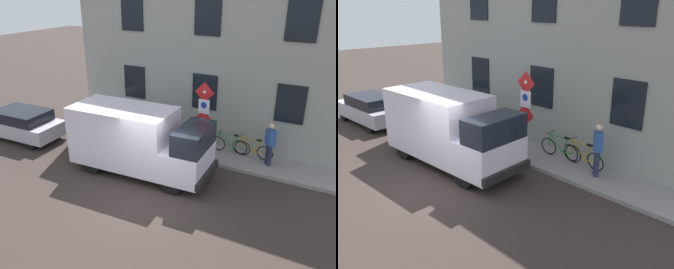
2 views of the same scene
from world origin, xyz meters
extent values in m
plane|color=#362C28|center=(0.00, 0.00, 0.00)|extent=(80.00, 80.00, 0.00)
cube|color=gray|center=(4.19, 0.00, 0.07)|extent=(1.72, 14.76, 0.14)
cube|color=gray|center=(5.40, 0.00, 3.82)|extent=(0.70, 12.76, 7.63)
cube|color=black|center=(5.03, -3.51, 2.44)|extent=(0.06, 1.10, 1.50)
cube|color=black|center=(5.03, 0.00, 2.44)|extent=(0.06, 1.10, 1.50)
cube|color=black|center=(5.03, 3.51, 2.44)|extent=(0.06, 1.10, 1.50)
cube|color=black|center=(5.03, -3.51, 5.50)|extent=(0.06, 1.10, 1.50)
cube|color=black|center=(5.03, 0.00, 5.50)|extent=(0.06, 1.10, 1.50)
cube|color=black|center=(5.03, 3.51, 5.50)|extent=(0.06, 1.10, 1.50)
cylinder|color=#474C47|center=(3.58, -0.60, 1.64)|extent=(0.09, 0.09, 3.00)
pyramid|color=silver|center=(3.50, -0.60, 2.89)|extent=(0.05, 0.50, 0.50)
pyramid|color=red|center=(3.50, -0.60, 2.89)|extent=(0.03, 0.56, 0.56)
cube|color=white|center=(3.52, -0.60, 2.34)|extent=(0.05, 0.44, 0.56)
cylinder|color=#1933B2|center=(3.49, -0.60, 2.40)|extent=(0.01, 0.24, 0.24)
pyramid|color=silver|center=(3.50, -0.60, 1.79)|extent=(0.05, 0.50, 0.50)
pyramid|color=red|center=(3.50, -0.60, 1.79)|extent=(0.03, 0.56, 0.56)
cube|color=white|center=(1.60, 1.80, 1.41)|extent=(2.17, 3.89, 2.18)
cube|color=white|center=(1.72, -0.79, 0.87)|extent=(2.06, 1.49, 1.10)
cube|color=black|center=(1.73, -1.00, 1.77)|extent=(1.96, 1.07, 0.84)
cube|color=black|center=(1.75, -1.54, 0.50)|extent=(2.01, 0.25, 0.28)
cylinder|color=black|center=(2.59, -0.52, 0.38)|extent=(0.25, 0.77, 0.76)
cylinder|color=black|center=(0.83, -0.60, 0.38)|extent=(0.25, 0.77, 0.76)
cylinder|color=black|center=(2.43, 2.81, 0.38)|extent=(0.25, 0.77, 0.76)
cylinder|color=black|center=(0.67, 2.73, 0.38)|extent=(0.25, 0.77, 0.76)
cube|color=#B9B3BF|center=(1.78, 7.77, 0.58)|extent=(1.89, 4.06, 0.64)
cube|color=black|center=(1.79, 7.57, 1.08)|extent=(1.69, 2.46, 0.60)
cylinder|color=black|center=(2.51, 9.12, 0.30)|extent=(0.20, 0.61, 0.60)
cylinder|color=black|center=(1.05, 6.43, 0.30)|extent=(0.20, 0.61, 0.60)
cylinder|color=black|center=(2.60, 6.48, 0.30)|extent=(0.20, 0.61, 0.60)
torus|color=black|center=(4.54, -1.85, 0.47)|extent=(0.21, 0.67, 0.66)
torus|color=black|center=(4.46, -2.89, 0.47)|extent=(0.21, 0.67, 0.66)
cylinder|color=#C79314|center=(4.51, -2.18, 0.68)|extent=(0.08, 0.60, 0.60)
cylinder|color=#C79314|center=(4.51, -2.26, 0.95)|extent=(0.09, 0.73, 0.07)
cylinder|color=#C79314|center=(4.49, -2.54, 0.66)|extent=(0.05, 0.19, 0.55)
cylinder|color=#C79314|center=(4.48, -2.68, 0.43)|extent=(0.07, 0.43, 0.12)
cylinder|color=#C79314|center=(4.54, -1.87, 0.72)|extent=(0.04, 0.09, 0.50)
cube|color=black|center=(4.48, -2.62, 0.97)|extent=(0.09, 0.21, 0.06)
cylinder|color=#262626|center=(4.53, -1.90, 1.02)|extent=(0.46, 0.06, 0.03)
torus|color=black|center=(4.48, -0.91, 0.47)|extent=(0.15, 0.66, 0.66)
torus|color=black|center=(4.52, -1.96, 0.47)|extent=(0.15, 0.66, 0.66)
cylinder|color=#288737|center=(4.49, -1.25, 0.68)|extent=(0.06, 0.60, 0.60)
cylinder|color=#288737|center=(4.50, -1.32, 0.95)|extent=(0.06, 0.73, 0.07)
cylinder|color=#288737|center=(4.51, -1.61, 0.66)|extent=(0.04, 0.19, 0.55)
cylinder|color=#288737|center=(4.51, -1.75, 0.43)|extent=(0.05, 0.43, 0.12)
cylinder|color=#288737|center=(4.48, -0.93, 0.72)|extent=(0.04, 0.09, 0.50)
cube|color=black|center=(4.51, -1.68, 0.97)|extent=(0.09, 0.20, 0.06)
cylinder|color=#262626|center=(4.48, -0.96, 1.02)|extent=(0.46, 0.05, 0.03)
cylinder|color=#262B47|center=(4.29, -3.03, 0.56)|extent=(0.16, 0.16, 0.85)
cylinder|color=#262B47|center=(4.15, -3.14, 0.56)|extent=(0.16, 0.16, 0.85)
cube|color=#2A529C|center=(4.22, -3.09, 1.30)|extent=(0.47, 0.45, 0.62)
sphere|color=beige|center=(4.22, -3.09, 1.75)|extent=(0.22, 0.22, 0.22)
camera|label=1|loc=(-8.23, -5.30, 6.60)|focal=37.18mm
camera|label=2|loc=(-5.34, -8.82, 5.30)|focal=39.33mm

